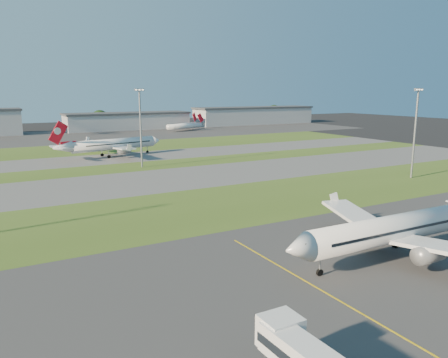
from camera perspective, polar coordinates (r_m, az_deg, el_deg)
ground at (r=50.35m, az=14.61°, el=-18.72°), size 700.00×700.00×0.00m
apron_near at (r=50.35m, az=14.61°, el=-18.71°), size 300.00×70.00×0.01m
grass_strip_a at (r=91.93m, az=-8.32°, el=-4.48°), size 300.00×34.00×0.01m
taxiway_a at (r=122.52m, az=-13.84°, el=-0.69°), size 300.00×32.00×0.01m
grass_strip_b at (r=146.39m, az=-16.46°, el=1.11°), size 300.00×18.00×0.01m
taxiway_b at (r=167.67m, az=-18.14°, el=2.27°), size 300.00×26.00×0.01m
grass_strip_c at (r=199.88m, az=-19.99°, el=3.54°), size 300.00×40.00×0.01m
apron_far at (r=258.96m, az=-22.18°, el=5.03°), size 400.00×80.00×0.01m
yellow_line at (r=53.57m, az=18.67°, el=-17.02°), size 0.25×60.00×0.02m
airliner_parked at (r=71.36m, az=21.64°, el=-6.09°), size 41.12×34.90×12.84m
airliner_taxiing at (r=175.02m, az=-14.24°, el=4.37°), size 41.60×34.92×13.14m
mini_jet_near at (r=285.54m, az=-5.19°, el=7.00°), size 24.77×17.30×9.48m
mini_jet_far at (r=280.15m, az=-5.15°, el=6.91°), size 28.32×8.60×9.48m
light_mast_centre at (r=146.64m, az=-10.85°, el=7.23°), size 3.20×0.70×25.80m
light_mast_east at (r=137.28m, az=23.72°, el=6.20°), size 3.20×0.70×25.80m
hangar_east at (r=299.15m, az=-12.45°, el=7.43°), size 81.60×23.00×11.20m
hangar_far_east at (r=341.54m, az=3.98°, el=8.29°), size 96.90×23.00×13.20m
tree_mid_west at (r=297.70m, az=-27.11°, el=6.47°), size 9.90×9.90×10.80m
tree_mid_east at (r=308.70m, az=-15.90°, el=7.60°), size 11.55×11.55×12.60m
tree_east at (r=332.26m, az=-3.02°, el=8.14°), size 10.45×10.45×11.40m
tree_far_east at (r=371.59m, az=6.55°, el=8.62°), size 12.65×12.65×13.80m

